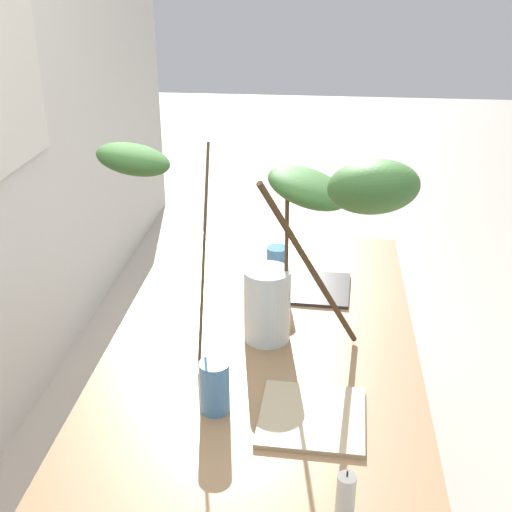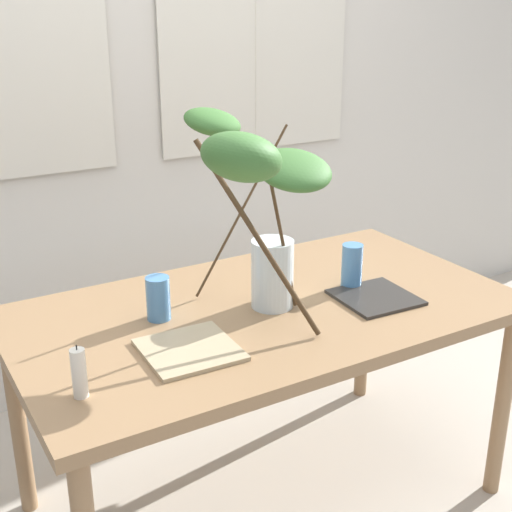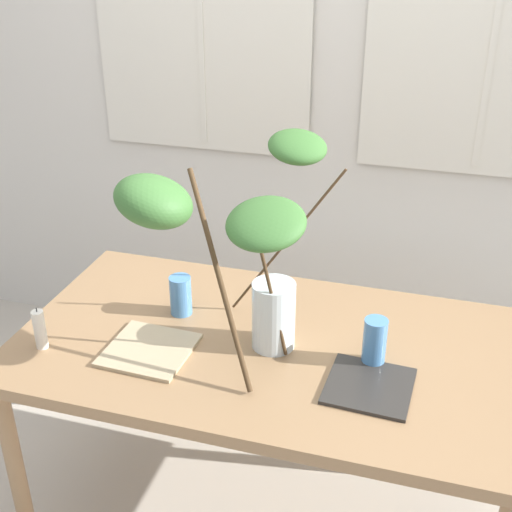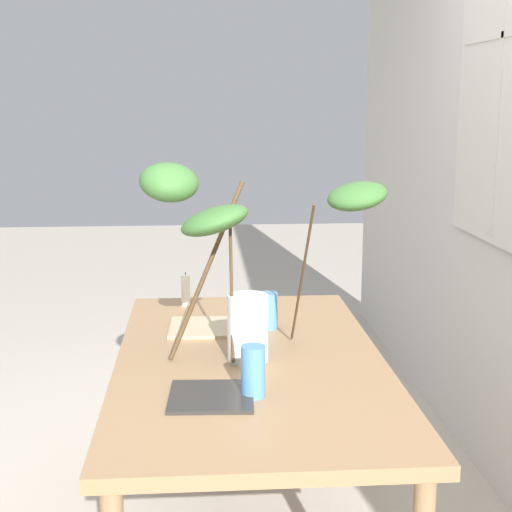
# 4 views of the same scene
# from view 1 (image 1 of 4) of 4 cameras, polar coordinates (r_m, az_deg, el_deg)

# --- Properties ---
(dining_table) EXTENTS (1.53, 0.85, 0.72)m
(dining_table) POSITION_cam_1_polar(r_m,az_deg,el_deg) (1.92, 0.61, -8.92)
(dining_table) COLOR #93704C
(dining_table) RESTS_ON ground
(vase_with_branches) EXTENTS (0.55, 0.83, 0.63)m
(vase_with_branches) POSITION_cam_1_polar(r_m,az_deg,el_deg) (1.66, 2.12, 2.76)
(vase_with_branches) COLOR silver
(vase_with_branches) RESTS_ON dining_table
(drinking_glass_blue_left) EXTENTS (0.07, 0.07, 0.13)m
(drinking_glass_blue_left) POSITION_cam_1_polar(r_m,az_deg,el_deg) (1.60, -3.52, -10.99)
(drinking_glass_blue_left) COLOR #4C84BC
(drinking_glass_blue_left) RESTS_ON dining_table
(drinking_glass_blue_right) EXTENTS (0.07, 0.07, 0.15)m
(drinking_glass_blue_right) POSITION_cam_1_polar(r_m,az_deg,el_deg) (2.13, 1.80, -1.05)
(drinking_glass_blue_right) COLOR #4C84BC
(drinking_glass_blue_right) RESTS_ON dining_table
(plate_square_left) EXTENTS (0.25, 0.25, 0.01)m
(plate_square_left) POSITION_cam_1_polar(r_m,az_deg,el_deg) (1.61, 4.77, -13.40)
(plate_square_left) COLOR tan
(plate_square_left) RESTS_ON dining_table
(plate_square_right) EXTENTS (0.24, 0.24, 0.01)m
(plate_square_right) POSITION_cam_1_polar(r_m,az_deg,el_deg) (2.16, 4.85, -2.73)
(plate_square_right) COLOR #2D2B28
(plate_square_right) RESTS_ON dining_table
(pillar_candle) EXTENTS (0.04, 0.04, 0.14)m
(pillar_candle) POSITION_cam_1_polar(r_m,az_deg,el_deg) (1.34, 7.56, -19.97)
(pillar_candle) COLOR silver
(pillar_candle) RESTS_ON dining_table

